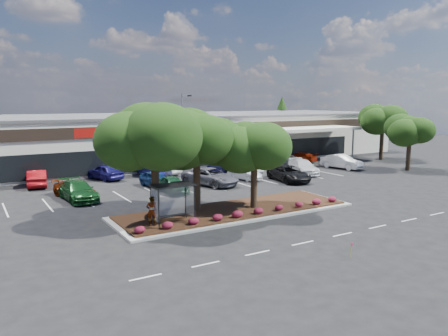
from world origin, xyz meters
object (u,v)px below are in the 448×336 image
survey_stake (351,248)px  car_1 (75,190)px  light_pole (183,137)px  car_0 (78,191)px

survey_stake → car_1: car_1 is taller
light_pole → survey_stake: bearing=-99.9°
survey_stake → car_0: car_0 is taller
survey_stake → car_1: 24.27m
light_pole → survey_stake: (-5.46, -31.24, -3.35)m
survey_stake → light_pole: bearing=80.1°
survey_stake → car_1: bearing=111.8°
light_pole → car_1: size_ratio=1.93×
car_1 → survey_stake: bearing=-88.9°
car_1 → car_0: bearing=-110.3°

